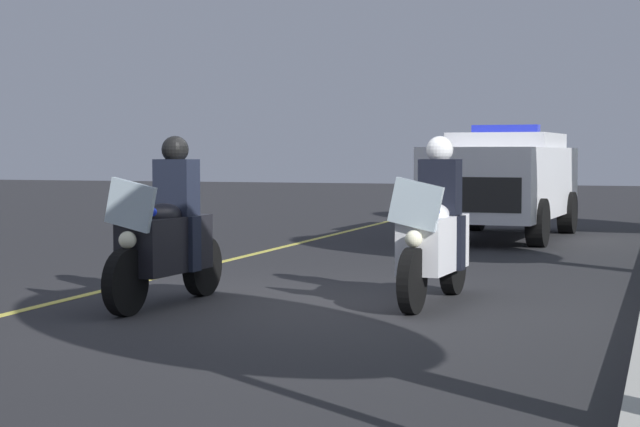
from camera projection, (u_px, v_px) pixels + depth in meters
ground_plane at (306, 303)px, 10.56m from camera, size 80.00×80.00×0.00m
lane_stripe_center at (96, 292)px, 11.36m from camera, size 48.00×0.12×0.01m
police_motorcycle_lead_left at (167, 236)px, 10.39m from camera, size 2.14×0.61×1.72m
police_motorcycle_lead_right at (435, 236)px, 10.51m from camera, size 2.14×0.61×1.72m
police_suv at (504, 179)px, 18.57m from camera, size 5.01×2.31×2.05m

